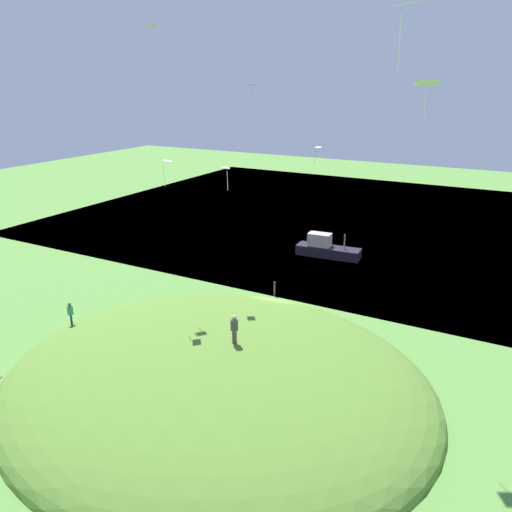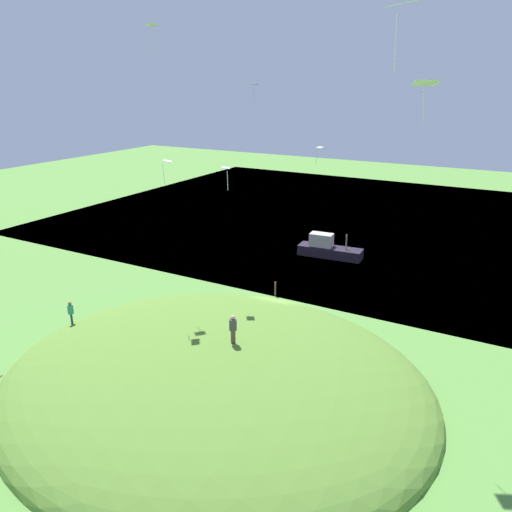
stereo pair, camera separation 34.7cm
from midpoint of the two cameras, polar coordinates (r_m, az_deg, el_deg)
The scene contains 14 objects.
ground_plane at distance 39.23m, azimuth 2.74°, elevation -6.66°, with size 160.00×160.00×0.00m, color #558A3A.
lake_water at distance 66.99m, azimuth 14.77°, elevation 3.58°, with size 56.25×80.00×0.40m, color #275568.
grass_hill at distance 31.05m, azimuth -4.39°, elevation -14.26°, with size 23.34×26.11×5.65m, color #57812F.
boat_on_lake at distance 52.21m, azimuth 8.32°, elevation 0.79°, with size 2.32×6.63×2.55m.
person_walking_path at distance 28.97m, azimuth -2.27°, elevation -7.89°, with size 0.60×0.60×1.75m.
person_with_child at distance 36.28m, azimuth -19.96°, elevation -5.77°, with size 0.55×0.55×1.66m.
kite_0 at distance 53.11m, azimuth -0.02°, elevation 18.70°, with size 0.93×0.70×1.63m.
kite_1 at distance 25.92m, azimuth 19.00°, elevation 17.83°, with size 1.18×1.35×2.05m.
kite_2 at distance 33.86m, azimuth -3.13°, elevation 9.74°, with size 0.89×0.84×1.54m.
kite_4 at distance 31.10m, azimuth -9.72°, elevation 10.31°, with size 0.87×0.82×1.60m.
kite_5 at distance 35.67m, azimuth -11.35°, elevation 23.97°, with size 0.78×0.76×1.77m.
kite_6 at distance 46.62m, azimuth 7.38°, elevation 11.90°, with size 0.71×0.79×1.60m.
kite_7 at distance 19.19m, azimuth 16.84°, elevation 25.35°, with size 1.28×1.31×2.17m.
mooring_post at distance 42.37m, azimuth 2.42°, elevation -3.71°, with size 0.14×0.14×1.24m, color brown.
Camera 2 is at (31.62, 15.73, 17.08)m, focal length 35.40 mm.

